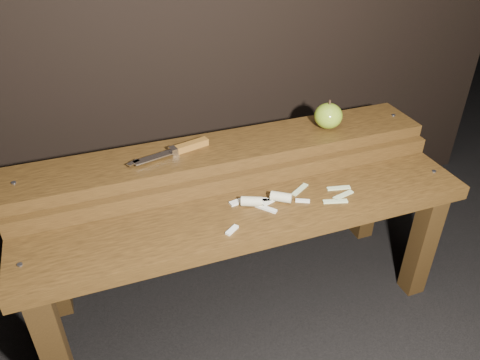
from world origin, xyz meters
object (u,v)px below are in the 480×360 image
object	(u,v)px
bench_front_tier	(256,235)
bench_rear_tier	(228,172)
apple	(328,116)
knife	(182,148)

from	to	relation	value
bench_front_tier	bench_rear_tier	world-z (taller)	bench_rear_tier
bench_front_tier	bench_rear_tier	distance (m)	0.23
bench_front_tier	apple	world-z (taller)	apple
bench_front_tier	knife	xyz separation A→B (m)	(-0.13, 0.24, 0.16)
apple	knife	xyz separation A→B (m)	(-0.45, 0.01, -0.03)
bench_front_tier	knife	bearing A→B (deg)	117.92
bench_rear_tier	apple	bearing A→B (deg)	0.77
knife	bench_front_tier	bearing A→B (deg)	-62.08
apple	knife	bearing A→B (deg)	178.88
bench_front_tier	apple	xyz separation A→B (m)	(0.32, 0.23, 0.18)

